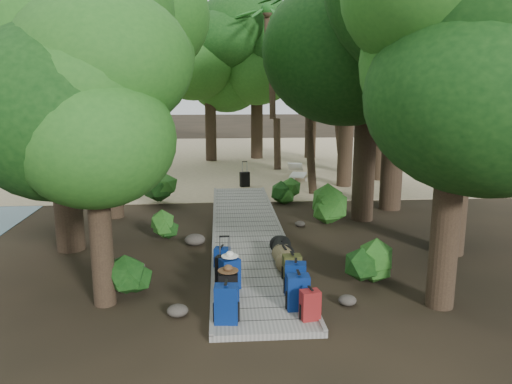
{
  "coord_description": "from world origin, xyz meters",
  "views": [
    {
      "loc": [
        -0.79,
        -12.59,
        4.19
      ],
      "look_at": [
        0.32,
        2.17,
        1.0
      ],
      "focal_mm": 35.0,
      "sensor_mm": 36.0,
      "label": 1
    }
  ],
  "objects_px": {
    "suitcase_on_boardwalk": "(225,270)",
    "sun_lounger": "(298,172)",
    "backpack_right_a": "(310,303)",
    "backpack_right_d": "(292,266)",
    "duffel_right_khaki": "(284,258)",
    "backpack_right_b": "(298,290)",
    "lone_suitcase_on_sand": "(245,179)",
    "kayak": "(153,175)",
    "backpack_left_d": "(222,257)",
    "backpack_left_c": "(230,272)",
    "backpack_right_c": "(296,277)",
    "backpack_left_a": "(226,302)",
    "backpack_left_b": "(228,286)",
    "duffel_right_black": "(282,249)"
  },
  "relations": [
    {
      "from": "backpack_left_a",
      "to": "backpack_right_d",
      "type": "relative_size",
      "value": 1.29
    },
    {
      "from": "backpack_left_a",
      "to": "backpack_left_d",
      "type": "relative_size",
      "value": 1.47
    },
    {
      "from": "backpack_right_b",
      "to": "suitcase_on_boardwalk",
      "type": "distance_m",
      "value": 1.89
    },
    {
      "from": "backpack_right_b",
      "to": "suitcase_on_boardwalk",
      "type": "relative_size",
      "value": 1.27
    },
    {
      "from": "backpack_left_c",
      "to": "kayak",
      "type": "xyz_separation_m",
      "value": [
        -3.17,
        12.87,
        -0.27
      ]
    },
    {
      "from": "backpack_left_a",
      "to": "backpack_left_d",
      "type": "height_order",
      "value": "backpack_left_a"
    },
    {
      "from": "sun_lounger",
      "to": "backpack_right_a",
      "type": "bearing_deg",
      "value": -82.46
    },
    {
      "from": "duffel_right_khaki",
      "to": "sun_lounger",
      "type": "height_order",
      "value": "sun_lounger"
    },
    {
      "from": "backpack_left_c",
      "to": "duffel_right_khaki",
      "type": "height_order",
      "value": "backpack_left_c"
    },
    {
      "from": "backpack_right_a",
      "to": "backpack_right_d",
      "type": "xyz_separation_m",
      "value": [
        -0.05,
        1.89,
        -0.0
      ]
    },
    {
      "from": "backpack_left_c",
      "to": "suitcase_on_boardwalk",
      "type": "bearing_deg",
      "value": 84.01
    },
    {
      "from": "duffel_right_black",
      "to": "sun_lounger",
      "type": "xyz_separation_m",
      "value": [
        2.08,
        10.6,
        0.0
      ]
    },
    {
      "from": "backpack_right_a",
      "to": "suitcase_on_boardwalk",
      "type": "relative_size",
      "value": 1.03
    },
    {
      "from": "backpack_left_a",
      "to": "sun_lounger",
      "type": "xyz_separation_m",
      "value": [
        3.46,
        13.83,
        -0.15
      ]
    },
    {
      "from": "kayak",
      "to": "lone_suitcase_on_sand",
      "type": "bearing_deg",
      "value": -23.7
    },
    {
      "from": "backpack_right_a",
      "to": "sun_lounger",
      "type": "xyz_separation_m",
      "value": [
        1.98,
        13.82,
        -0.07
      ]
    },
    {
      "from": "backpack_left_a",
      "to": "backpack_right_b",
      "type": "height_order",
      "value": "backpack_left_a"
    },
    {
      "from": "backpack_right_b",
      "to": "backpack_right_d",
      "type": "height_order",
      "value": "backpack_right_b"
    },
    {
      "from": "suitcase_on_boardwalk",
      "to": "sun_lounger",
      "type": "distance_m",
      "value": 12.55
    },
    {
      "from": "duffel_right_black",
      "to": "kayak",
      "type": "relative_size",
      "value": 0.2
    },
    {
      "from": "backpack_left_a",
      "to": "lone_suitcase_on_sand",
      "type": "xyz_separation_m",
      "value": [
        0.98,
        12.36,
        -0.17
      ]
    },
    {
      "from": "backpack_right_c",
      "to": "sun_lounger",
      "type": "distance_m",
      "value": 12.87
    },
    {
      "from": "suitcase_on_boardwalk",
      "to": "backpack_left_c",
      "type": "bearing_deg",
      "value": -52.43
    },
    {
      "from": "backpack_right_d",
      "to": "sun_lounger",
      "type": "distance_m",
      "value": 12.1
    },
    {
      "from": "duffel_right_black",
      "to": "suitcase_on_boardwalk",
      "type": "distance_m",
      "value": 2.01
    },
    {
      "from": "backpack_left_c",
      "to": "backpack_right_c",
      "type": "height_order",
      "value": "backpack_right_c"
    },
    {
      "from": "backpack_right_a",
      "to": "lone_suitcase_on_sand",
      "type": "height_order",
      "value": "backpack_right_a"
    },
    {
      "from": "sun_lounger",
      "to": "backpack_right_d",
      "type": "bearing_deg",
      "value": -83.96
    },
    {
      "from": "duffel_right_black",
      "to": "lone_suitcase_on_sand",
      "type": "xyz_separation_m",
      "value": [
        -0.4,
        9.13,
        -0.02
      ]
    },
    {
      "from": "backpack_left_a",
      "to": "sun_lounger",
      "type": "relative_size",
      "value": 0.37
    },
    {
      "from": "backpack_right_d",
      "to": "kayak",
      "type": "xyz_separation_m",
      "value": [
        -4.51,
        12.44,
        -0.21
      ]
    },
    {
      "from": "backpack_right_b",
      "to": "lone_suitcase_on_sand",
      "type": "distance_m",
      "value": 11.94
    },
    {
      "from": "backpack_right_b",
      "to": "kayak",
      "type": "height_order",
      "value": "backpack_right_b"
    },
    {
      "from": "backpack_left_b",
      "to": "kayak",
      "type": "xyz_separation_m",
      "value": [
        -3.13,
        13.56,
        -0.25
      ]
    },
    {
      "from": "backpack_left_d",
      "to": "backpack_right_c",
      "type": "relative_size",
      "value": 0.73
    },
    {
      "from": "backpack_right_b",
      "to": "backpack_right_d",
      "type": "distance_m",
      "value": 1.48
    },
    {
      "from": "backpack_left_b",
      "to": "kayak",
      "type": "bearing_deg",
      "value": 104.59
    },
    {
      "from": "backpack_left_c",
      "to": "duffel_right_black",
      "type": "distance_m",
      "value": 2.18
    },
    {
      "from": "backpack_left_a",
      "to": "lone_suitcase_on_sand",
      "type": "distance_m",
      "value": 12.4
    },
    {
      "from": "backpack_left_d",
      "to": "duffel_right_black",
      "type": "height_order",
      "value": "backpack_left_d"
    },
    {
      "from": "backpack_left_c",
      "to": "backpack_right_a",
      "type": "distance_m",
      "value": 2.01
    },
    {
      "from": "kayak",
      "to": "backpack_left_d",
      "type": "bearing_deg",
      "value": -73.06
    },
    {
      "from": "backpack_left_d",
      "to": "backpack_right_a",
      "type": "distance_m",
      "value": 3.09
    },
    {
      "from": "backpack_left_d",
      "to": "kayak",
      "type": "distance_m",
      "value": 12.04
    },
    {
      "from": "backpack_left_c",
      "to": "suitcase_on_boardwalk",
      "type": "xyz_separation_m",
      "value": [
        -0.1,
        0.3,
        -0.06
      ]
    },
    {
      "from": "backpack_left_b",
      "to": "backpack_right_d",
      "type": "xyz_separation_m",
      "value": [
        1.38,
        1.12,
        -0.04
      ]
    },
    {
      "from": "backpack_right_b",
      "to": "duffel_right_black",
      "type": "height_order",
      "value": "backpack_right_b"
    },
    {
      "from": "backpack_left_c",
      "to": "duffel_right_khaki",
      "type": "xyz_separation_m",
      "value": [
        1.26,
        1.14,
        -0.13
      ]
    },
    {
      "from": "backpack_left_a",
      "to": "duffel_right_black",
      "type": "height_order",
      "value": "backpack_left_a"
    },
    {
      "from": "backpack_left_d",
      "to": "lone_suitcase_on_sand",
      "type": "xyz_separation_m",
      "value": [
        1.03,
        9.67,
        -0.05
      ]
    }
  ]
}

